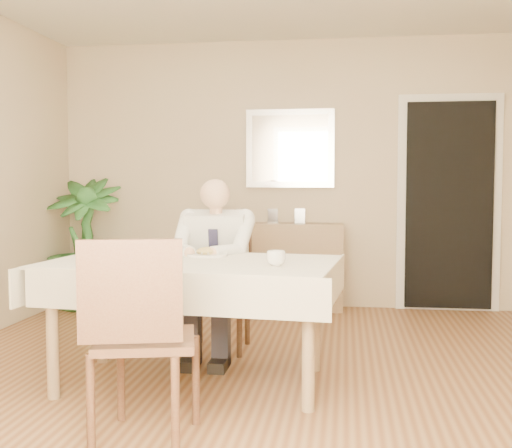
# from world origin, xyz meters

# --- Properties ---
(room) EXTENTS (5.00, 5.02, 2.60)m
(room) POSITION_xyz_m (0.00, 0.00, 1.30)
(room) COLOR brown
(room) RESTS_ON ground
(window) EXTENTS (1.34, 0.04, 1.44)m
(window) POSITION_xyz_m (0.00, -2.47, 1.45)
(window) COLOR white
(window) RESTS_ON room
(doorway) EXTENTS (0.96, 0.07, 2.10)m
(doorway) POSITION_xyz_m (1.55, 2.46, 1.00)
(doorway) COLOR white
(doorway) RESTS_ON ground
(mirror) EXTENTS (0.86, 0.04, 0.76)m
(mirror) POSITION_xyz_m (0.04, 2.47, 1.55)
(mirror) COLOR silver
(mirror) RESTS_ON room
(dining_table) EXTENTS (1.81, 1.18, 0.75)m
(dining_table) POSITION_xyz_m (-0.33, -0.06, 0.67)
(dining_table) COLOR #8B714D
(dining_table) RESTS_ON ground
(chair_far) EXTENTS (0.47, 0.47, 0.91)m
(chair_far) POSITION_xyz_m (-0.33, 0.82, 0.51)
(chair_far) COLOR #432C1B
(chair_far) RESTS_ON ground
(chair_near) EXTENTS (0.56, 0.56, 0.97)m
(chair_near) POSITION_xyz_m (-0.36, -0.98, 0.55)
(chair_near) COLOR #432C1B
(chair_near) RESTS_ON ground
(seated_man) EXTENTS (0.48, 0.72, 1.24)m
(seated_man) POSITION_xyz_m (-0.33, 0.53, 0.69)
(seated_man) COLOR white
(seated_man) RESTS_ON ground
(plate) EXTENTS (0.26, 0.26, 0.02)m
(plate) POSITION_xyz_m (-0.29, 0.19, 0.76)
(plate) COLOR white
(plate) RESTS_ON dining_table
(food) EXTENTS (0.14, 0.14, 0.06)m
(food) POSITION_xyz_m (-0.29, 0.19, 0.78)
(food) COLOR olive
(food) RESTS_ON dining_table
(knife) EXTENTS (0.01, 0.13, 0.01)m
(knife) POSITION_xyz_m (-0.25, 0.13, 0.78)
(knife) COLOR silver
(knife) RESTS_ON dining_table
(fork) EXTENTS (0.01, 0.13, 0.01)m
(fork) POSITION_xyz_m (-0.33, 0.13, 0.78)
(fork) COLOR silver
(fork) RESTS_ON dining_table
(coffee_mug) EXTENTS (0.11, 0.11, 0.09)m
(coffee_mug) POSITION_xyz_m (0.19, -0.22, 0.80)
(coffee_mug) COLOR white
(coffee_mug) RESTS_ON dining_table
(sideboard) EXTENTS (1.05, 0.41, 0.83)m
(sideboard) POSITION_xyz_m (0.04, 2.32, 0.41)
(sideboard) COLOR #8B714D
(sideboard) RESTS_ON ground
(photo_frame_left) EXTENTS (0.10, 0.02, 0.14)m
(photo_frame_left) POSITION_xyz_m (-0.42, 2.33, 0.90)
(photo_frame_left) COLOR silver
(photo_frame_left) RESTS_ON sideboard
(photo_frame_center) EXTENTS (0.10, 0.02, 0.14)m
(photo_frame_center) POSITION_xyz_m (-0.11, 2.34, 0.90)
(photo_frame_center) COLOR silver
(photo_frame_center) RESTS_ON sideboard
(photo_frame_right) EXTENTS (0.10, 0.02, 0.14)m
(photo_frame_right) POSITION_xyz_m (0.14, 2.39, 0.90)
(photo_frame_right) COLOR silver
(photo_frame_right) RESTS_ON sideboard
(potted_palm) EXTENTS (0.71, 0.71, 1.26)m
(potted_palm) POSITION_xyz_m (-1.93, 2.11, 0.63)
(potted_palm) COLOR #1F4F1D
(potted_palm) RESTS_ON ground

